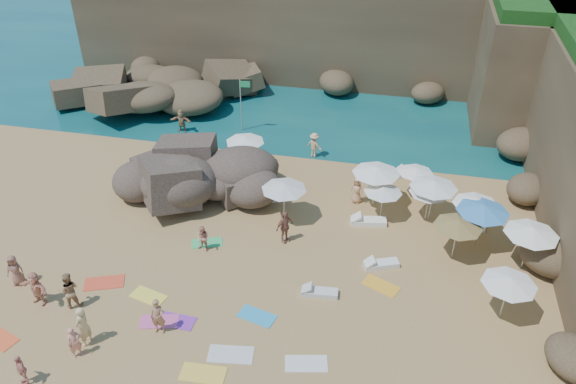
% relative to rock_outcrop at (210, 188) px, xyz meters
% --- Properties ---
extents(ground, '(120.00, 120.00, 0.00)m').
position_rel_rock_outcrop_xyz_m(ground, '(3.21, -5.36, 0.00)').
color(ground, tan).
rests_on(ground, ground).
extents(seawater, '(120.00, 120.00, 0.00)m').
position_rel_rock_outcrop_xyz_m(seawater, '(3.21, 24.64, 0.00)').
color(seawater, '#0C4751').
rests_on(seawater, ground).
extents(cliff_back, '(44.00, 8.00, 8.00)m').
position_rel_rock_outcrop_xyz_m(cliff_back, '(5.21, 19.64, 4.00)').
color(cliff_back, brown).
rests_on(cliff_back, ground).
extents(cliff_corner, '(10.00, 12.00, 8.00)m').
position_rel_rock_outcrop_xyz_m(cliff_corner, '(20.21, 14.64, 4.00)').
color(cliff_corner, brown).
rests_on(cliff_corner, ground).
extents(rock_promontory, '(12.00, 7.00, 2.00)m').
position_rel_rock_outcrop_xyz_m(rock_promontory, '(-7.79, 10.64, 0.00)').
color(rock_promontory, brown).
rests_on(rock_promontory, ground).
extents(marina_masts, '(3.10, 0.10, 6.00)m').
position_rel_rock_outcrop_xyz_m(marina_masts, '(-13.29, 24.64, 3.00)').
color(marina_masts, white).
rests_on(marina_masts, ground).
extents(rock_outcrop, '(8.81, 7.47, 3.04)m').
position_rel_rock_outcrop_xyz_m(rock_outcrop, '(0.00, 0.00, 0.00)').
color(rock_outcrop, brown).
rests_on(rock_outcrop, ground).
extents(flag_pole, '(0.72, 0.12, 3.71)m').
position_rel_rock_outcrop_xyz_m(flag_pole, '(-0.12, 7.56, 2.37)').
color(flag_pole, silver).
rests_on(flag_pole, ground).
extents(parasol_0, '(2.35, 2.35, 2.22)m').
position_rel_rock_outcrop_xyz_m(parasol_0, '(1.47, 2.64, 2.04)').
color(parasol_0, silver).
rests_on(parasol_0, ground).
extents(parasol_1, '(2.52, 2.52, 2.38)m').
position_rel_rock_outcrop_xyz_m(parasol_1, '(12.52, -0.30, 2.19)').
color(parasol_1, silver).
rests_on(parasol_1, ground).
extents(parasol_2, '(2.60, 2.60, 2.46)m').
position_rel_rock_outcrop_xyz_m(parasol_2, '(9.47, 0.36, 2.26)').
color(parasol_2, silver).
rests_on(parasol_2, ground).
extents(parasol_3, '(2.15, 2.15, 2.04)m').
position_rel_rock_outcrop_xyz_m(parasol_3, '(12.34, -0.39, 1.87)').
color(parasol_3, silver).
rests_on(parasol_3, ground).
extents(parasol_4, '(2.34, 2.34, 2.21)m').
position_rel_rock_outcrop_xyz_m(parasol_4, '(14.61, -1.23, 2.03)').
color(parasol_4, silver).
rests_on(parasol_4, ground).
extents(parasol_5, '(2.02, 2.02, 1.91)m').
position_rel_rock_outcrop_xyz_m(parasol_5, '(9.97, -0.73, 1.76)').
color(parasol_5, silver).
rests_on(parasol_5, ground).
extents(parasol_6, '(2.34, 2.34, 2.21)m').
position_rel_rock_outcrop_xyz_m(parasol_6, '(13.68, -3.31, 2.03)').
color(parasol_6, silver).
rests_on(parasol_6, ground).
extents(parasol_7, '(1.98, 1.98, 1.87)m').
position_rel_rock_outcrop_xyz_m(parasol_7, '(11.59, 1.73, 1.72)').
color(parasol_7, silver).
rests_on(parasol_7, ground).
extents(parasol_8, '(2.51, 2.51, 2.38)m').
position_rel_rock_outcrop_xyz_m(parasol_8, '(16.93, -3.38, 2.18)').
color(parasol_8, silver).
rests_on(parasol_8, ground).
extents(parasol_9, '(2.40, 2.40, 2.27)m').
position_rel_rock_outcrop_xyz_m(parasol_9, '(4.91, -2.01, 2.08)').
color(parasol_9, silver).
rests_on(parasol_9, ground).
extents(parasol_10, '(2.59, 2.59, 2.45)m').
position_rel_rock_outcrop_xyz_m(parasol_10, '(14.85, -2.09, 2.25)').
color(parasol_10, silver).
rests_on(parasol_10, ground).
extents(parasol_11, '(2.32, 2.32, 2.19)m').
position_rel_rock_outcrop_xyz_m(parasol_11, '(15.62, -6.93, 2.01)').
color(parasol_11, silver).
rests_on(parasol_11, ground).
extents(lounger_0, '(1.80, 1.04, 0.27)m').
position_rel_rock_outcrop_xyz_m(lounger_0, '(3.20, -0.58, 0.13)').
color(lounger_0, white).
rests_on(lounger_0, ground).
extents(lounger_1, '(1.96, 0.93, 0.29)m').
position_rel_rock_outcrop_xyz_m(lounger_1, '(9.39, -1.48, 0.15)').
color(lounger_1, white).
rests_on(lounger_1, ground).
extents(lounger_2, '(2.16, 1.52, 0.32)m').
position_rel_rock_outcrop_xyz_m(lounger_2, '(11.40, 4.01, 0.16)').
color(lounger_2, silver).
rests_on(lounger_2, ground).
extents(lounger_3, '(1.76, 1.15, 0.26)m').
position_rel_rock_outcrop_xyz_m(lounger_3, '(10.33, -4.79, 0.13)').
color(lounger_3, white).
rests_on(lounger_3, ground).
extents(lounger_4, '(1.70, 1.01, 0.25)m').
position_rel_rock_outcrop_xyz_m(lounger_4, '(14.70, -0.50, 0.13)').
color(lounger_4, white).
rests_on(lounger_4, ground).
extents(lounger_5, '(1.69, 0.70, 0.26)m').
position_rel_rock_outcrop_xyz_m(lounger_5, '(7.77, -7.34, 0.13)').
color(lounger_5, silver).
rests_on(lounger_5, ground).
extents(towel_4, '(1.81, 0.99, 0.03)m').
position_rel_rock_outcrop_xyz_m(towel_4, '(4.09, -12.63, 0.02)').
color(towel_4, yellow).
rests_on(towel_4, ground).
extents(towel_5, '(1.93, 1.16, 0.03)m').
position_rel_rock_outcrop_xyz_m(towel_5, '(4.87, -11.49, 0.02)').
color(towel_5, silver).
rests_on(towel_5, ground).
extents(towel_6, '(1.64, 0.86, 0.03)m').
position_rel_rock_outcrop_xyz_m(towel_6, '(2.05, -10.26, 0.01)').
color(towel_6, purple).
rests_on(towel_6, ground).
extents(towel_7, '(2.01, 1.50, 0.03)m').
position_rel_rock_outcrop_xyz_m(towel_7, '(-2.13, -8.73, 0.02)').
color(towel_7, '#E84828').
rests_on(towel_7, ground).
extents(towel_8, '(1.77, 1.18, 0.03)m').
position_rel_rock_outcrop_xyz_m(towel_8, '(5.34, -9.24, 0.01)').
color(towel_8, '#279ED4').
rests_on(towel_8, ground).
extents(towel_9, '(1.76, 1.18, 0.03)m').
position_rel_rock_outcrop_xyz_m(towel_9, '(1.32, -10.44, 0.01)').
color(towel_9, '#D75394').
rests_on(towel_9, ground).
extents(towel_10, '(1.85, 1.43, 0.03)m').
position_rel_rock_outcrop_xyz_m(towel_10, '(10.43, -6.17, 0.01)').
color(towel_10, '#F7A527').
rests_on(towel_10, ground).
extents(towel_11, '(1.72, 1.28, 0.03)m').
position_rel_rock_outcrop_xyz_m(towel_11, '(1.55, -4.89, 0.01)').
color(towel_11, '#37C168').
rests_on(towel_11, ground).
extents(towel_12, '(1.75, 1.17, 0.03)m').
position_rel_rock_outcrop_xyz_m(towel_12, '(0.25, -9.12, 0.01)').
color(towel_12, '#FEE843').
rests_on(towel_12, ground).
extents(towel_13, '(1.82, 1.18, 0.03)m').
position_rel_rock_outcrop_xyz_m(towel_13, '(7.91, -11.29, 0.01)').
color(towel_13, silver).
rests_on(towel_13, ground).
extents(person_stand_0, '(0.61, 0.65, 1.49)m').
position_rel_rock_outcrop_xyz_m(person_stand_0, '(-1.11, -12.83, 0.75)').
color(person_stand_0, tan).
rests_on(person_stand_0, ground).
extents(person_stand_1, '(1.09, 0.99, 1.82)m').
position_rel_rock_outcrop_xyz_m(person_stand_1, '(-2.77, -10.36, 0.91)').
color(person_stand_1, '#A17750').
rests_on(person_stand_1, ground).
extents(person_stand_2, '(1.15, 0.82, 1.65)m').
position_rel_rock_outcrop_xyz_m(person_stand_2, '(5.29, 5.00, 0.83)').
color(person_stand_2, '#DCAD7D').
rests_on(person_stand_2, ground).
extents(person_stand_3, '(0.99, 1.11, 1.80)m').
position_rel_rock_outcrop_xyz_m(person_stand_3, '(5.37, -3.87, 0.90)').
color(person_stand_3, '#945C4A').
rests_on(person_stand_3, ground).
extents(person_stand_4, '(0.85, 0.62, 1.56)m').
position_rel_rock_outcrop_xyz_m(person_stand_4, '(8.52, 0.42, 0.78)').
color(person_stand_4, tan).
rests_on(person_stand_4, ground).
extents(person_stand_5, '(1.52, 0.48, 1.63)m').
position_rel_rock_outcrop_xyz_m(person_stand_5, '(-4.21, 6.48, 0.81)').
color(person_stand_5, '#A97C54').
rests_on(person_stand_5, ground).
extents(person_stand_6, '(0.55, 0.76, 1.95)m').
position_rel_rock_outcrop_xyz_m(person_stand_6, '(-1.08, -12.17, 0.97)').
color(person_stand_6, '#DDBB7D').
rests_on(person_stand_6, ground).
extents(person_lie_1, '(1.56, 1.66, 0.35)m').
position_rel_rock_outcrop_xyz_m(person_lie_1, '(-2.36, -14.47, 0.18)').
color(person_lie_1, '#E39381').
rests_on(person_lie_1, ground).
extents(person_lie_2, '(1.17, 1.71, 0.42)m').
position_rel_rock_outcrop_xyz_m(person_lie_2, '(-5.96, -9.60, 0.21)').
color(person_lie_2, '#8D5946').
rests_on(person_lie_2, ground).
extents(person_lie_3, '(1.90, 1.99, 0.45)m').
position_rel_rock_outcrop_xyz_m(person_lie_3, '(-4.29, -10.51, 0.22)').
color(person_lie_3, tan).
rests_on(person_lie_3, ground).
extents(person_lie_4, '(0.82, 1.77, 0.41)m').
position_rel_rock_outcrop_xyz_m(person_lie_4, '(1.61, -10.95, 0.20)').
color(person_lie_4, '#A47052').
rests_on(person_lie_4, ground).
extents(person_lie_5, '(1.06, 1.54, 0.53)m').
position_rel_rock_outcrop_xyz_m(person_lie_5, '(1.60, -5.48, 0.27)').
color(person_lie_5, tan).
rests_on(person_lie_5, ground).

